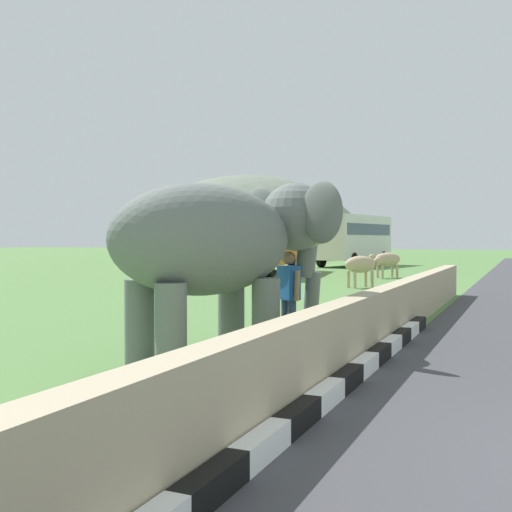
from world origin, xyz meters
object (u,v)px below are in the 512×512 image
(elephant, at_px, (223,242))
(bus_white, at_px, (353,236))
(person_handler, at_px, (289,293))
(bus_orange, at_px, (261,235))
(cow_near, at_px, (361,265))
(cow_mid, at_px, (387,260))

(elephant, xyz_separation_m, bus_white, (33.53, 6.80, 0.26))
(person_handler, bearing_deg, bus_orange, 24.53)
(bus_orange, xyz_separation_m, bus_white, (11.78, -1.94, -0.00))
(elephant, relative_size, bus_orange, 0.40)
(person_handler, height_order, cow_near, person_handler)
(bus_white, bearing_deg, elephant, -168.54)
(bus_orange, bearing_deg, person_handler, -155.47)
(elephant, xyz_separation_m, cow_near, (14.85, 1.54, -0.95))
(bus_orange, bearing_deg, elephant, -158.13)
(bus_white, bearing_deg, cow_near, -164.27)
(bus_orange, xyz_separation_m, cow_mid, (-0.55, -6.85, -1.21))
(person_handler, xyz_separation_m, cow_mid, (19.78, 2.43, -0.06))
(bus_orange, distance_m, cow_mid, 6.98)
(elephant, relative_size, bus_white, 0.48)
(elephant, height_order, bus_white, bus_white)
(elephant, distance_m, person_handler, 1.77)
(elephant, xyz_separation_m, bus_orange, (21.75, 8.73, 0.26))
(bus_white, relative_size, cow_near, 4.54)
(bus_orange, height_order, bus_white, same)
(bus_white, relative_size, cow_mid, 4.74)
(bus_orange, height_order, cow_mid, bus_orange)
(person_handler, relative_size, bus_white, 0.20)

